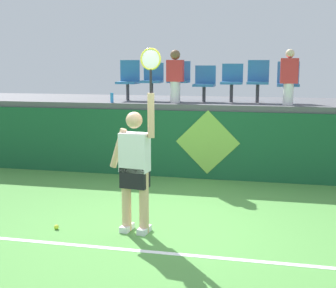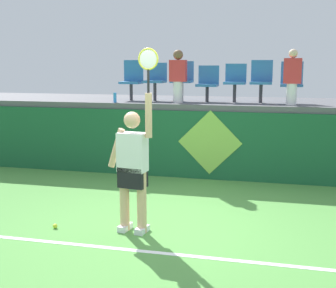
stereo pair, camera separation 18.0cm
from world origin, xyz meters
The scene contains 17 objects.
ground_plane centered at (0.00, 0.00, 0.00)m, with size 40.00×40.00×0.00m, color #519342.
court_back_wall centered at (0.00, 3.04, 0.68)m, with size 12.48×0.20×1.35m, color #195633.
spectator_platform centered at (0.00, 4.23, 1.41)m, with size 12.48×2.49×0.12m, color #56565B.
court_baseline_stripe centered at (0.00, -0.81, 0.00)m, with size 11.23×0.08×0.01m, color white.
tennis_player centered at (-0.36, -0.18, 0.93)m, with size 0.75×0.31×2.47m.
tennis_ball centered at (-1.46, -0.33, 0.03)m, with size 0.07×0.07×0.07m, color #D1E533.
water_bottle centered at (-1.83, 3.13, 1.58)m, with size 0.07×0.07×0.20m, color #338CE5.
stadium_chair_0 centered at (-1.69, 3.85, 1.95)m, with size 0.44×0.42×0.88m.
stadium_chair_1 centered at (-1.15, 3.84, 1.95)m, with size 0.44×0.42×0.82m.
stadium_chair_2 centered at (-0.55, 3.84, 1.96)m, with size 0.44×0.42×0.85m.
stadium_chair_3 centered at (0.00, 3.84, 1.89)m, with size 0.44×0.42×0.76m.
stadium_chair_4 centered at (0.58, 3.84, 1.93)m, with size 0.44×0.42×0.80m.
stadium_chair_5 centered at (1.11, 3.84, 1.96)m, with size 0.44×0.42×0.87m.
stadium_chair_6 centered at (1.72, 3.85, 1.93)m, with size 0.44×0.42×0.84m.
spectator_0 centered at (-0.55, 3.41, 2.04)m, with size 0.34×0.20×1.08m.
spectator_1 centered at (1.72, 3.39, 2.03)m, with size 0.34×0.20×1.08m.
wall_signage_mount centered at (0.20, 2.93, 0.00)m, with size 1.27×0.01×1.38m.
Camera 2 is at (1.55, -5.91, 2.27)m, focal length 49.27 mm.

